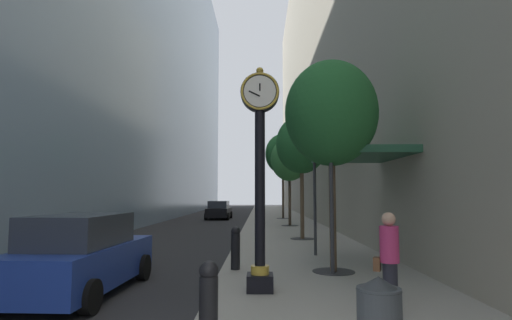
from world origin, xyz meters
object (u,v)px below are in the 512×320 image
object	(u,v)px
bollard_nearest	(209,303)
car_blue_mid	(82,256)
bollard_third	(236,247)
street_tree_near	(331,114)
street_tree_far	(283,154)
street_tree_mid_near	(302,145)
street_tree_mid_far	(289,160)
pedestrian_walking	(389,257)
car_black_near	(219,210)
street_clock	(260,165)

from	to	relation	value
bollard_nearest	car_blue_mid	bearing A→B (deg)	133.03
bollard_third	car_blue_mid	xyz separation A→B (m)	(-3.19, -2.24, 0.09)
street_tree_near	street_tree_far	size ratio (longest dim) A/B	0.78
street_tree_mid_near	street_tree_near	bearing A→B (deg)	-90.00
street_tree_mid_far	car_blue_mid	distance (m)	18.78
street_tree_mid_near	pedestrian_walking	bearing A→B (deg)	-87.96
street_tree_far	car_black_near	distance (m)	7.45
street_tree_mid_far	car_black_near	xyz separation A→B (m)	(-5.56, 8.96, -3.67)
street_tree_far	pedestrian_walking	size ratio (longest dim) A/B	4.24
street_tree_mid_near	street_tree_mid_far	size ratio (longest dim) A/B	0.99
street_tree_near	car_black_near	distance (m)	25.41
pedestrian_walking	bollard_third	bearing A→B (deg)	128.97
car_black_near	car_blue_mid	size ratio (longest dim) A/B	0.94
street_tree_mid_far	street_tree_near	bearing A→B (deg)	-90.00
street_clock	street_tree_near	world-z (taller)	street_tree_near
street_tree_mid_near	car_blue_mid	world-z (taller)	street_tree_mid_near
bollard_nearest	car_blue_mid	world-z (taller)	car_blue_mid
bollard_third	street_tree_mid_near	xyz separation A→B (m)	(2.59, 7.46, 3.72)
street_tree_far	pedestrian_walking	distance (m)	27.13
street_clock	bollard_third	world-z (taller)	street_clock
street_tree_near	bollard_nearest	bearing A→B (deg)	-115.89
street_tree_far	street_tree_mid_far	bearing A→B (deg)	-90.00
car_black_near	street_tree_mid_near	bearing A→B (deg)	-71.65
car_blue_mid	street_clock	bearing A→B (deg)	-3.06
street_tree_far	car_blue_mid	size ratio (longest dim) A/B	1.66
pedestrian_walking	car_black_near	distance (m)	28.54
street_tree_mid_far	car_black_near	size ratio (longest dim) A/B	1.41
street_tree_mid_far	car_blue_mid	size ratio (longest dim) A/B	1.32
bollard_nearest	street_tree_far	distance (m)	29.23
street_tree_far	pedestrian_walking	xyz separation A→B (m)	(0.40, -26.73, -4.57)
bollard_third	street_tree_near	distance (m)	4.44
street_tree_mid_far	pedestrian_walking	distance (m)	19.25
car_black_near	car_blue_mid	xyz separation A→B (m)	(-0.23, -26.46, 0.05)
bollard_nearest	street_tree_near	size ratio (longest dim) A/B	0.20
street_tree_mid_near	pedestrian_walking	size ratio (longest dim) A/B	3.36
street_tree_mid_far	street_tree_far	distance (m)	7.87
street_clock	street_tree_near	size ratio (longest dim) A/B	0.85
bollard_nearest	street_tree_near	world-z (taller)	street_tree_near
street_clock	street_tree_far	distance (m)	25.72
street_tree_near	pedestrian_walking	xyz separation A→B (m)	(0.40, -3.37, -3.30)
street_tree_near	pedestrian_walking	bearing A→B (deg)	-83.28
street_clock	car_blue_mid	xyz separation A→B (m)	(-3.86, 0.21, -1.95)
bollard_nearest	car_blue_mid	distance (m)	4.68
street_tree_near	car_black_near	size ratio (longest dim) A/B	1.39
bollard_nearest	car_blue_mid	xyz separation A→B (m)	(-3.19, 3.42, 0.09)
bollard_nearest	bollard_third	size ratio (longest dim) A/B	1.00
bollard_nearest	street_tree_mid_near	world-z (taller)	street_tree_mid_near
bollard_nearest	street_tree_mid_near	distance (m)	13.89
pedestrian_walking	car_black_near	xyz separation A→B (m)	(-5.95, 27.91, -0.26)
street_tree_near	street_tree_mid_far	xyz separation A→B (m)	(0.00, 15.58, 0.11)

